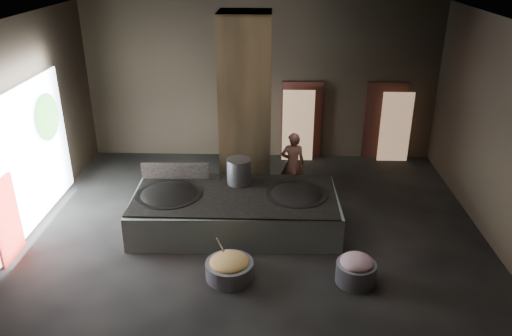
{
  "coord_description": "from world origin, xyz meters",
  "views": [
    {
      "loc": [
        0.35,
        -9.48,
        5.82
      ],
      "look_at": [
        -0.01,
        0.72,
        1.25
      ],
      "focal_mm": 35.0,
      "sensor_mm": 36.0,
      "label": 1
    }
  ],
  "objects_px": {
    "hearth_platform": "(235,212)",
    "cook": "(293,164)",
    "wok_left": "(169,197)",
    "wok_right": "(296,197)",
    "veg_basin": "(230,270)",
    "stock_pot": "(239,171)",
    "meat_basin": "(356,273)"
  },
  "relations": [
    {
      "from": "wok_left",
      "to": "wok_right",
      "type": "bearing_deg",
      "value": 2.05
    },
    {
      "from": "stock_pot",
      "to": "cook",
      "type": "bearing_deg",
      "value": 42.97
    },
    {
      "from": "hearth_platform",
      "to": "cook",
      "type": "height_order",
      "value": "cook"
    },
    {
      "from": "wok_left",
      "to": "wok_right",
      "type": "xyz_separation_m",
      "value": [
        2.8,
        0.1,
        0.0
      ]
    },
    {
      "from": "stock_pot",
      "to": "veg_basin",
      "type": "bearing_deg",
      "value": -90.68
    },
    {
      "from": "hearth_platform",
      "to": "veg_basin",
      "type": "relative_size",
      "value": 4.91
    },
    {
      "from": "stock_pot",
      "to": "cook",
      "type": "relative_size",
      "value": 0.36
    },
    {
      "from": "wok_left",
      "to": "meat_basin",
      "type": "height_order",
      "value": "wok_left"
    },
    {
      "from": "veg_basin",
      "to": "stock_pot",
      "type": "bearing_deg",
      "value": 89.32
    },
    {
      "from": "cook",
      "to": "meat_basin",
      "type": "bearing_deg",
      "value": 104.32
    },
    {
      "from": "cook",
      "to": "meat_basin",
      "type": "height_order",
      "value": "cook"
    },
    {
      "from": "wok_right",
      "to": "veg_basin",
      "type": "bearing_deg",
      "value": -124.65
    },
    {
      "from": "veg_basin",
      "to": "hearth_platform",
      "type": "bearing_deg",
      "value": 90.66
    },
    {
      "from": "cook",
      "to": "veg_basin",
      "type": "height_order",
      "value": "cook"
    },
    {
      "from": "stock_pot",
      "to": "meat_basin",
      "type": "relative_size",
      "value": 0.78
    },
    {
      "from": "cook",
      "to": "veg_basin",
      "type": "relative_size",
      "value": 1.79
    },
    {
      "from": "stock_pot",
      "to": "veg_basin",
      "type": "distance_m",
      "value": 2.61
    },
    {
      "from": "meat_basin",
      "to": "wok_right",
      "type": "bearing_deg",
      "value": 118.01
    },
    {
      "from": "stock_pot",
      "to": "meat_basin",
      "type": "xyz_separation_m",
      "value": [
        2.35,
        -2.48,
        -0.92
      ]
    },
    {
      "from": "cook",
      "to": "meat_basin",
      "type": "relative_size",
      "value": 2.19
    },
    {
      "from": "hearth_platform",
      "to": "cook",
      "type": "bearing_deg",
      "value": 51.12
    },
    {
      "from": "wok_left",
      "to": "stock_pot",
      "type": "distance_m",
      "value": 1.66
    },
    {
      "from": "wok_left",
      "to": "veg_basin",
      "type": "bearing_deg",
      "value": -51.08
    },
    {
      "from": "hearth_platform",
      "to": "meat_basin",
      "type": "xyz_separation_m",
      "value": [
        2.4,
        -1.93,
        -0.19
      ]
    },
    {
      "from": "wok_left",
      "to": "stock_pot",
      "type": "height_order",
      "value": "stock_pot"
    },
    {
      "from": "wok_left",
      "to": "hearth_platform",
      "type": "bearing_deg",
      "value": 1.97
    },
    {
      "from": "meat_basin",
      "to": "wok_left",
      "type": "bearing_deg",
      "value": 154.03
    },
    {
      "from": "hearth_platform",
      "to": "veg_basin",
      "type": "xyz_separation_m",
      "value": [
        0.02,
        -1.87,
        -0.22
      ]
    },
    {
      "from": "hearth_platform",
      "to": "wok_right",
      "type": "distance_m",
      "value": 1.4
    },
    {
      "from": "hearth_platform",
      "to": "wok_left",
      "type": "height_order",
      "value": "wok_left"
    },
    {
      "from": "wok_left",
      "to": "cook",
      "type": "distance_m",
      "value": 3.29
    },
    {
      "from": "hearth_platform",
      "to": "wok_right",
      "type": "bearing_deg",
      "value": 0.52
    }
  ]
}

